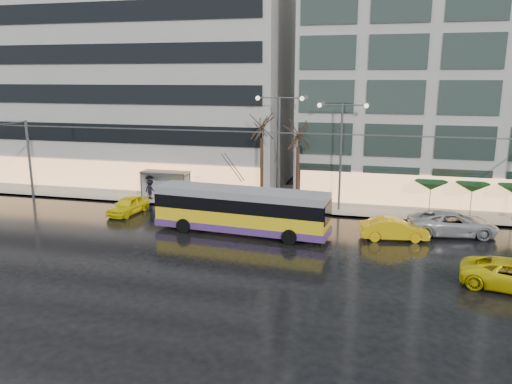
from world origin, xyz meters
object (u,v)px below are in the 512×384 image
(bus_shelter, at_px, (162,179))
(taxi_a, at_px, (128,205))
(trolleybus, at_px, (241,212))
(street_lamp_near, at_px, (279,136))

(bus_shelter, xyz_separation_m, taxi_a, (-0.83, -4.81, -1.25))
(bus_shelter, relative_size, taxi_a, 1.01)
(taxi_a, bearing_deg, trolleybus, -8.04)
(trolleybus, height_order, taxi_a, trolleybus)
(trolleybus, bearing_deg, street_lamp_near, 81.37)
(trolleybus, xyz_separation_m, bus_shelter, (-9.24, 7.41, 0.42))
(trolleybus, relative_size, street_lamp_near, 1.37)
(trolleybus, height_order, street_lamp_near, street_lamp_near)
(taxi_a, bearing_deg, street_lamp_near, 30.12)
(trolleybus, relative_size, bus_shelter, 2.96)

